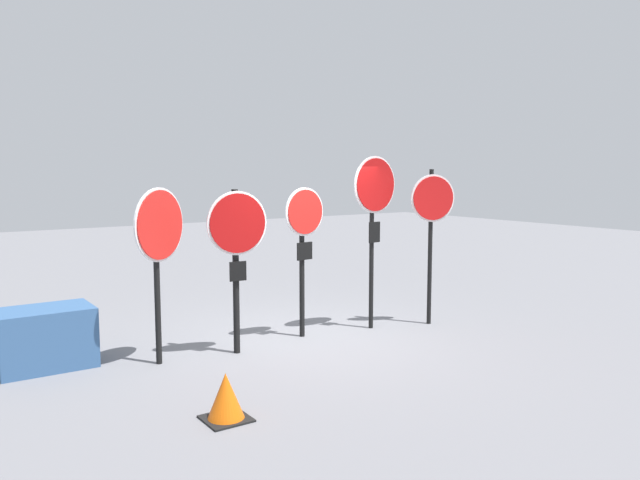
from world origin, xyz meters
name	(u,v)px	position (x,y,z in m)	size (l,w,h in m)	color
ground_plane	(306,340)	(0.00, 0.00, 0.00)	(40.00, 40.00, 0.00)	slate
stop_sign_0	(159,239)	(-2.12, 0.09, 1.60)	(0.80, 0.51, 2.24)	black
stop_sign_1	(237,241)	(-1.12, -0.05, 1.52)	(0.84, 0.16, 2.20)	black
stop_sign_2	(304,233)	(0.07, 0.16, 1.55)	(0.70, 0.17, 2.20)	black
stop_sign_3	(374,203)	(1.22, -0.03, 1.95)	(0.86, 0.17, 2.66)	black
stop_sign_4	(432,214)	(2.14, -0.33, 1.76)	(0.72, 0.25, 2.46)	black
traffic_cone_0	(226,397)	(-2.24, -1.98, 0.23)	(0.44, 0.44, 0.47)	black
storage_crate	(45,338)	(-3.36, 0.78, 0.37)	(1.12, 0.75, 0.75)	#335684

